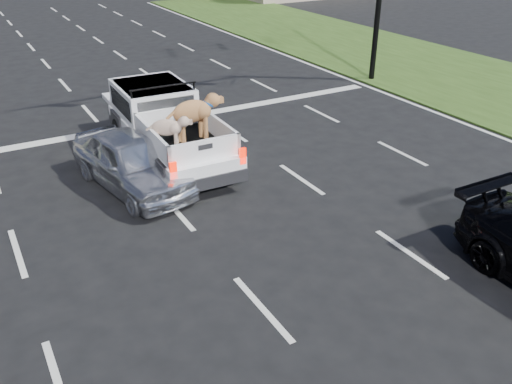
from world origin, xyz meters
TOP-DOWN VIEW (x-y plane):
  - ground at (0.00, 0.00)m, footprint 160.00×160.00m
  - road_markings at (0.00, 6.56)m, footprint 17.75×60.00m
  - pickup_truck at (-0.73, 7.03)m, footprint 2.29×5.61m
  - silver_sedan at (-2.20, 5.73)m, footprint 2.38×4.35m

SIDE VIEW (x-z plane):
  - ground at x=0.00m, z-range 0.00..0.00m
  - road_markings at x=0.00m, z-range 0.00..0.01m
  - silver_sedan at x=-2.20m, z-range 0.00..1.40m
  - pickup_truck at x=-0.73m, z-range -0.05..2.03m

